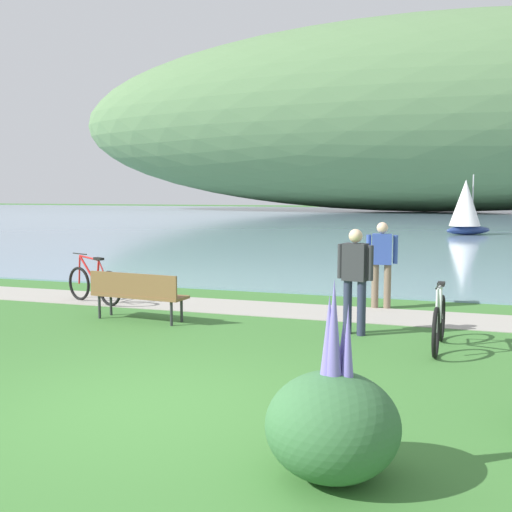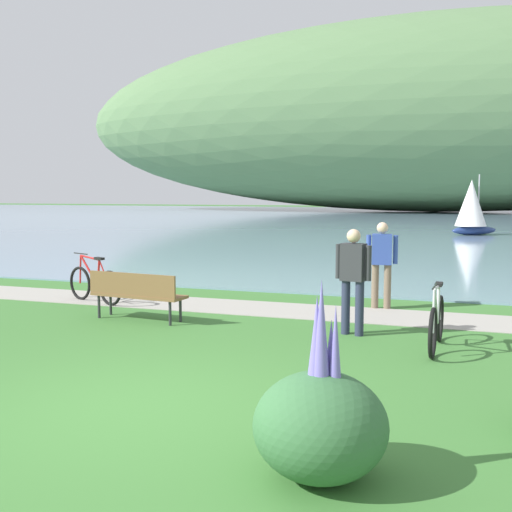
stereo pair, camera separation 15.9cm
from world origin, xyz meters
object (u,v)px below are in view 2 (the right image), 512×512
object	(u,v)px
park_bench_near_camera	(136,292)
person_at_shoreline	(382,259)
bicycle_beside_path	(437,323)
bicycle_leaning_near_bench	(95,284)
sailboat_mid_bay	(472,207)
person_on_the_grass	(353,275)

from	to	relation	value
park_bench_near_camera	person_at_shoreline	world-z (taller)	person_at_shoreline
bicycle_beside_path	person_at_shoreline	world-z (taller)	person_at_shoreline
bicycle_leaning_near_bench	sailboat_mid_bay	bearing A→B (deg)	71.99
park_bench_near_camera	person_on_the_grass	bearing A→B (deg)	2.20
person_at_shoreline	person_on_the_grass	xyz separation A→B (m)	(-0.16, -2.41, 0.00)
bicycle_beside_path	person_at_shoreline	size ratio (longest dim) A/B	1.04
park_bench_near_camera	bicycle_beside_path	distance (m)	5.19
park_bench_near_camera	sailboat_mid_bay	xyz separation A→B (m)	(5.93, 24.86, 1.02)
park_bench_near_camera	person_on_the_grass	size ratio (longest dim) A/B	1.08
bicycle_leaning_near_bench	person_on_the_grass	bearing A→B (deg)	-11.81
person_at_shoreline	sailboat_mid_bay	world-z (taller)	sailboat_mid_bay
person_at_shoreline	sailboat_mid_bay	size ratio (longest dim) A/B	0.53
bicycle_leaning_near_bench	person_at_shoreline	distance (m)	5.89
person_on_the_grass	bicycle_leaning_near_bench	bearing A→B (deg)	168.19
bicycle_beside_path	park_bench_near_camera	bearing A→B (deg)	175.57
park_bench_near_camera	bicycle_leaning_near_bench	size ratio (longest dim) A/B	1.10
bicycle_leaning_near_bench	sailboat_mid_bay	xyz separation A→B (m)	(7.66, 23.54, 1.15)
person_on_the_grass	sailboat_mid_bay	distance (m)	24.80
person_at_shoreline	person_on_the_grass	size ratio (longest dim) A/B	1.00
person_on_the_grass	sailboat_mid_bay	size ratio (longest dim) A/B	0.53
person_at_shoreline	sailboat_mid_bay	bearing A→B (deg)	85.06
park_bench_near_camera	person_at_shoreline	distance (m)	4.77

